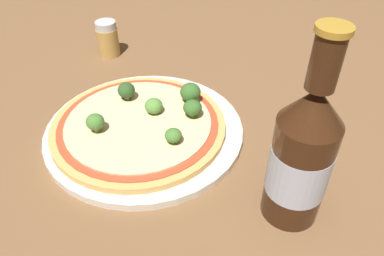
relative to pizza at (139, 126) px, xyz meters
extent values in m
plane|color=brown|center=(0.00, 0.02, -0.02)|extent=(3.00, 3.00, 0.00)
cylinder|color=silver|center=(-0.01, 0.01, -0.01)|extent=(0.30, 0.30, 0.01)
cylinder|color=tan|center=(0.00, 0.00, 0.00)|extent=(0.26, 0.26, 0.01)
cylinder|color=#B74728|center=(0.00, 0.00, 0.00)|extent=(0.24, 0.24, 0.00)
cylinder|color=beige|center=(0.00, 0.00, 0.01)|extent=(0.22, 0.22, 0.00)
cylinder|color=#89A866|center=(0.02, 0.08, 0.01)|extent=(0.01, 0.01, 0.01)
ellipsoid|color=#386628|center=(0.02, 0.08, 0.02)|extent=(0.03, 0.03, 0.02)
cylinder|color=#89A866|center=(0.00, -0.06, 0.01)|extent=(0.01, 0.01, 0.01)
ellipsoid|color=#477A33|center=(0.00, -0.06, 0.02)|extent=(0.03, 0.03, 0.02)
cylinder|color=#89A866|center=(-0.06, 0.00, 0.01)|extent=(0.01, 0.01, 0.01)
ellipsoid|color=#2D5123|center=(-0.06, 0.00, 0.02)|extent=(0.03, 0.03, 0.02)
cylinder|color=#89A866|center=(0.06, 0.03, 0.01)|extent=(0.01, 0.01, 0.01)
ellipsoid|color=#477A33|center=(0.06, 0.03, 0.02)|extent=(0.02, 0.02, 0.02)
cylinder|color=#89A866|center=(-0.02, 0.03, 0.01)|extent=(0.01, 0.01, 0.01)
ellipsoid|color=#568E3D|center=(-0.02, 0.03, 0.02)|extent=(0.03, 0.03, 0.02)
cylinder|color=#89A866|center=(-0.02, 0.09, 0.01)|extent=(0.01, 0.01, 0.01)
ellipsoid|color=#386628|center=(-0.02, 0.09, 0.02)|extent=(0.03, 0.03, 0.03)
cylinder|color=#381E0F|center=(0.20, 0.13, 0.05)|extent=(0.07, 0.07, 0.14)
cylinder|color=#B2BCD1|center=(0.20, 0.13, 0.05)|extent=(0.07, 0.07, 0.06)
cone|color=#381E0F|center=(0.20, 0.13, 0.14)|extent=(0.07, 0.07, 0.04)
cylinder|color=#381E0F|center=(0.20, 0.13, 0.19)|extent=(0.03, 0.03, 0.06)
cylinder|color=#B7892D|center=(0.20, 0.13, 0.22)|extent=(0.03, 0.03, 0.01)
cylinder|color=tan|center=(-0.27, 0.01, 0.01)|extent=(0.04, 0.04, 0.06)
cylinder|color=silver|center=(-0.27, 0.01, 0.05)|extent=(0.04, 0.04, 0.01)
camera|label=1|loc=(0.43, -0.08, 0.35)|focal=35.00mm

